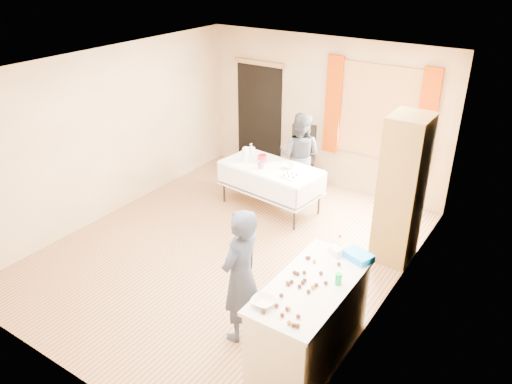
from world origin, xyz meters
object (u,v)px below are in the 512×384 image
Objects in this scene: counter at (310,319)px; woman at (300,156)px; party_table at (271,183)px; girl at (241,276)px; cabinet at (402,190)px; chair at (302,167)px.

woman is at bearing 121.04° from counter.
counter reaches higher than party_table.
girl is 1.05× the size of woman.
cabinet is at bearing 144.82° from woman.
party_table is 1.60× the size of chair.
party_table is 1.09× the size of girl.
woman is at bearing -90.83° from chair.
cabinet is 1.21× the size of party_table.
chair is at bearing 120.03° from counter.
party_table is 1.14× the size of woman.
party_table is at bearing 173.27° from cabinet.
woman is at bearing 81.57° from party_table.
cabinet is 1.37× the size of woman.
party_table is at bearing -153.14° from girl.
party_table is 3.03m from girl.
cabinet reaches higher than chair.
woman is (-1.92, 3.19, 0.29)m from counter.
chair is at bearing -78.46° from woman.
woman is (0.20, -0.48, 0.43)m from chair.
girl is at bearing -57.68° from party_table.
chair is (-2.22, 1.38, -0.71)m from cabinet.
party_table is 0.73m from woman.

